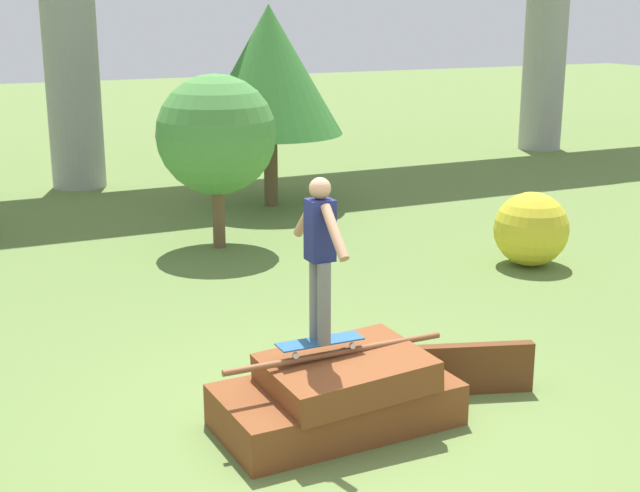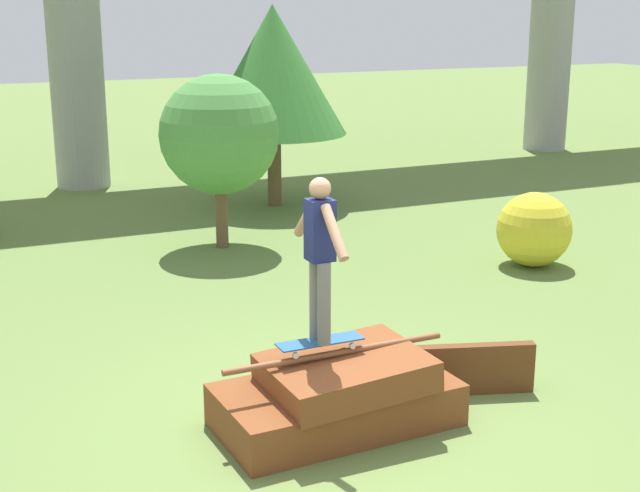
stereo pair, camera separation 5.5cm
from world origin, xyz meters
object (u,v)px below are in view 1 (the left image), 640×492
(tree_behind_right, at_px, (269,70))
(bush_yellow_flowering, at_px, (531,229))
(tree_behind_left, at_px, (216,135))
(skater, at_px, (320,250))
(skateboard, at_px, (320,342))

(tree_behind_right, height_order, bush_yellow_flowering, tree_behind_right)
(bush_yellow_flowering, bearing_deg, tree_behind_right, 109.33)
(tree_behind_left, distance_m, tree_behind_right, 3.23)
(tree_behind_left, xyz_separation_m, bush_yellow_flowering, (3.80, -2.91, -1.24))
(skater, xyz_separation_m, tree_behind_left, (1.20, 6.28, 0.13))
(tree_behind_left, relative_size, tree_behind_right, 0.73)
(tree_behind_right, bearing_deg, skater, -109.48)
(skater, relative_size, bush_yellow_flowering, 1.35)
(skateboard, distance_m, bush_yellow_flowering, 6.03)
(tree_behind_left, xyz_separation_m, tree_behind_right, (1.90, 2.49, 0.76))
(bush_yellow_flowering, bearing_deg, skater, -146.02)
(skater, height_order, bush_yellow_flowering, skater)
(skateboard, height_order, bush_yellow_flowering, bush_yellow_flowering)
(skateboard, xyz_separation_m, bush_yellow_flowering, (5.00, 3.37, -0.26))
(bush_yellow_flowering, bearing_deg, tree_behind_left, 142.51)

